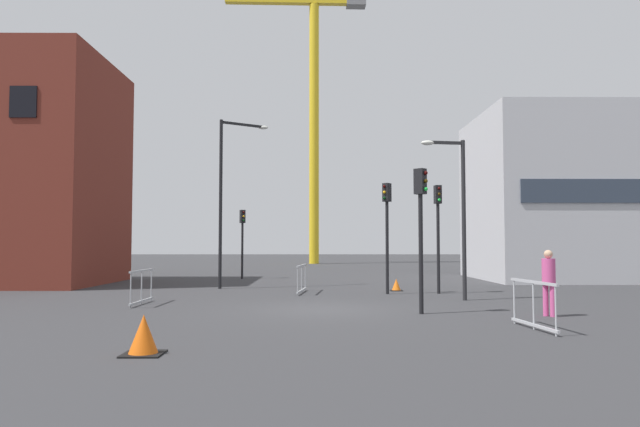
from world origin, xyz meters
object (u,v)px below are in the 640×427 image
object	(u,v)px
construction_crane	(313,93)
traffic_cone_by_barrier	(396,285)
traffic_light_island	(438,221)
traffic_light_near	(387,220)
traffic_light_median	(242,232)
streetlamp_tall	(227,187)
traffic_light_corner	(421,216)
streetlamp_short	(458,203)
pedestrian_walking	(549,278)
traffic_cone_striped	(144,336)

from	to	relation	value
construction_crane	traffic_cone_by_barrier	world-z (taller)	construction_crane
traffic_light_island	traffic_light_near	bearing A→B (deg)	-174.93
traffic_light_median	traffic_light_island	bearing A→B (deg)	-46.16
streetlamp_tall	traffic_light_corner	xyz separation A→B (m)	(6.64, -8.72, -1.65)
traffic_light_near	traffic_light_island	bearing A→B (deg)	5.07
traffic_light_island	traffic_cone_by_barrier	xyz separation A→B (m)	(-1.44, 1.25, -2.53)
traffic_light_corner	traffic_light_island	bearing A→B (deg)	73.84
streetlamp_short	traffic_light_near	size ratio (longest dim) A/B	1.29
traffic_light_corner	pedestrian_walking	distance (m)	3.68
construction_crane	traffic_light_island	xyz separation A→B (m)	(4.98, -31.25, -13.24)
construction_crane	traffic_light_median	world-z (taller)	construction_crane
pedestrian_walking	traffic_cone_striped	size ratio (longest dim) A/B	2.53
streetlamp_tall	pedestrian_walking	distance (m)	13.96
streetlamp_tall	traffic_light_island	distance (m)	8.94
construction_crane	traffic_cone_by_barrier	distance (m)	34.08
construction_crane	streetlamp_short	distance (m)	36.48
traffic_light_island	traffic_light_corner	distance (m)	6.44
streetlamp_tall	traffic_cone_by_barrier	world-z (taller)	streetlamp_tall
traffic_light_island	pedestrian_walking	bearing A→B (deg)	-77.91
traffic_light_corner	pedestrian_walking	size ratio (longest dim) A/B	2.28
construction_crane	traffic_cone_striped	bearing A→B (deg)	-93.50
traffic_light_median	traffic_cone_by_barrier	size ratio (longest dim) A/B	7.55
traffic_light_near	traffic_cone_by_barrier	xyz separation A→B (m)	(0.54, 1.42, -2.57)
construction_crane	pedestrian_walking	world-z (taller)	construction_crane
pedestrian_walking	traffic_light_corner	bearing A→B (deg)	170.05
traffic_cone_striped	traffic_light_near	bearing A→B (deg)	64.10
construction_crane	streetlamp_short	world-z (taller)	construction_crane
traffic_light_near	traffic_cone_striped	distance (m)	13.15
streetlamp_tall	pedestrian_walking	world-z (taller)	streetlamp_tall
construction_crane	traffic_cone_striped	world-z (taller)	construction_crane
streetlamp_tall	traffic_light_corner	world-z (taller)	streetlamp_tall
streetlamp_short	traffic_light_near	xyz separation A→B (m)	(-2.09, 2.37, -0.47)
construction_crane	traffic_light_near	distance (m)	34.22
traffic_light_island	traffic_light_median	bearing A→B (deg)	133.84
streetlamp_short	traffic_cone_striped	distance (m)	12.41
construction_crane	traffic_light_median	bearing A→B (deg)	-99.23
construction_crane	streetlamp_short	size ratio (longest dim) A/B	4.70
traffic_light_near	streetlamp_tall	bearing A→B (deg)	157.19
construction_crane	traffic_cone_by_barrier	bearing A→B (deg)	-83.26
traffic_cone_striped	construction_crane	bearing A→B (deg)	86.50
streetlamp_short	traffic_light_near	world-z (taller)	streetlamp_short
streetlamp_tall	pedestrian_walking	size ratio (longest dim) A/B	4.13
traffic_light_median	traffic_light_near	bearing A→B (deg)	-54.02
traffic_light_corner	traffic_light_median	bearing A→B (deg)	114.23
pedestrian_walking	traffic_cone_by_barrier	size ratio (longest dim) A/B	3.55
construction_crane	streetlamp_tall	xyz separation A→B (m)	(-3.45, -28.71, -11.69)
traffic_light_median	traffic_cone_striped	world-z (taller)	traffic_light_median
streetlamp_tall	traffic_light_corner	size ratio (longest dim) A/B	1.81
streetlamp_tall	traffic_light_median	xyz separation A→B (m)	(-0.17, 6.42, -1.81)
traffic_light_island	traffic_cone_by_barrier	distance (m)	3.17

